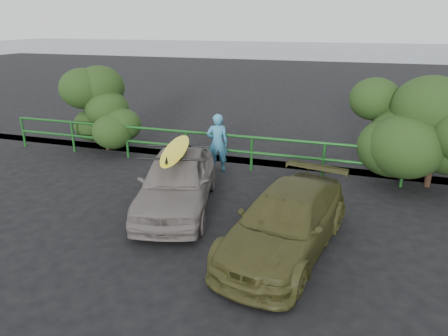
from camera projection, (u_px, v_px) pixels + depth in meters
The scene contains 10 objects.
ground at pixel (134, 256), 7.32m from camera, with size 80.00×80.00×0.00m, color black.
ocean at pixel (330, 50), 61.06m from camera, with size 200.00×200.00×0.00m, color slate.
guardrail at pixel (218, 150), 11.62m from camera, with size 14.00×0.08×1.04m, color #164E19, non-canonical shape.
shrub_left at pixel (83, 112), 13.07m from camera, with size 3.20×2.40×2.50m, color #223B15, non-canonical shape.
shrub_right at pixel (406, 136), 10.42m from camera, with size 3.20×2.40×2.50m, color #223B15, non-canonical shape.
sedan at pixel (177, 181), 9.07m from camera, with size 1.54×3.83×1.30m, color slate.
olive_vehicle at pixel (286, 222), 7.39m from camera, with size 1.59×3.91×1.13m, color #3E3E1B.
man at pixel (217, 143), 11.24m from camera, with size 0.61×0.40×1.67m, color teal.
roof_rack at pixel (176, 152), 8.84m from camera, with size 1.45×1.01×0.05m, color black, non-canonical shape.
surfboard at pixel (176, 150), 8.82m from camera, with size 0.50×2.40×0.07m, color yellow.
Camera 1 is at (3.47, -5.53, 4.06)m, focal length 32.00 mm.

